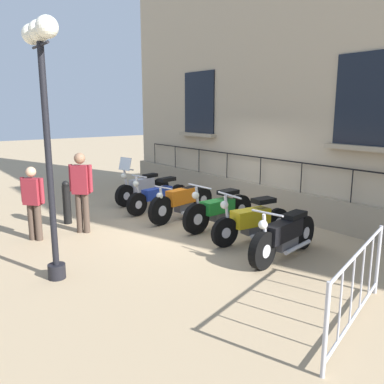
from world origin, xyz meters
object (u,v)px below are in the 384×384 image
at_px(motorcycle_yellow, 252,221).
at_px(motorcycle_black, 284,236).
at_px(motorcycle_blue, 158,196).
at_px(motorcycle_green, 219,210).
at_px(lamppost, 44,99).
at_px(motorcycle_silver, 143,188).
at_px(crowd_barrier, 357,286).
at_px(motorcycle_orange, 182,202).
at_px(bollard, 67,202).
at_px(pedestrian_walking, 33,200).
at_px(pedestrian_standing, 81,188).

distance_m(motorcycle_yellow, motorcycle_black, 1.06).
distance_m(motorcycle_blue, motorcycle_green, 2.26).
bearing_deg(lamppost, motorcycle_silver, -134.89).
bearing_deg(lamppost, motorcycle_black, 156.26).
bearing_deg(motorcycle_black, motorcycle_blue, -90.74).
relative_size(motorcycle_blue, motorcycle_black, 1.02).
relative_size(motorcycle_black, crowd_barrier, 0.90).
relative_size(motorcycle_orange, motorcycle_green, 1.06).
height_order(motorcycle_silver, lamppost, lamppost).
bearing_deg(motorcycle_blue, lamppost, 36.97).
xyz_separation_m(motorcycle_silver, bollard, (2.55, 0.82, 0.10)).
distance_m(motorcycle_yellow, pedestrian_walking, 4.54).
relative_size(motorcycle_orange, pedestrian_walking, 1.41).
height_order(crowd_barrier, pedestrian_standing, pedestrian_standing).
xyz_separation_m(bollard, pedestrian_standing, (-0.03, 0.91, 0.49)).
xyz_separation_m(crowd_barrier, pedestrian_standing, (1.17, -5.87, 0.45)).
bearing_deg(motorcycle_orange, bollard, -28.10).
height_order(motorcycle_black, bollard, bollard).
bearing_deg(pedestrian_walking, motorcycle_blue, -170.36).
relative_size(crowd_barrier, pedestrian_walking, 1.49).
xyz_separation_m(motorcycle_orange, bollard, (2.45, -1.31, 0.09)).
distance_m(motorcycle_orange, lamppost, 4.76).
xyz_separation_m(motorcycle_blue, lamppost, (3.71, 2.79, 2.45)).
height_order(motorcycle_orange, lamppost, lamppost).
relative_size(motorcycle_green, bollard, 1.99).
bearing_deg(crowd_barrier, motorcycle_orange, -102.85).
bearing_deg(crowd_barrier, pedestrian_standing, -78.68).
relative_size(motorcycle_yellow, motorcycle_black, 0.97).
xyz_separation_m(crowd_barrier, bollard, (1.20, -6.77, -0.04)).
bearing_deg(motorcycle_orange, motorcycle_yellow, 93.48).
distance_m(motorcycle_yellow, crowd_barrier, 3.47).
bearing_deg(motorcycle_yellow, motorcycle_blue, -87.29).
height_order(motorcycle_yellow, motorcycle_black, motorcycle_yellow).
distance_m(motorcycle_yellow, lamppost, 4.60).
bearing_deg(bollard, motorcycle_blue, 174.45).
xyz_separation_m(motorcycle_green, motorcycle_black, (0.27, 2.16, -0.01)).
xyz_separation_m(motorcycle_yellow, bollard, (2.59, -3.60, 0.10)).
bearing_deg(pedestrian_walking, motorcycle_yellow, 142.04).
bearing_deg(crowd_barrier, motorcycle_green, -108.59).
bearing_deg(motorcycle_silver, motorcycle_orange, 87.22).
bearing_deg(pedestrian_standing, lamppost, 58.30).
height_order(motorcycle_silver, motorcycle_blue, motorcycle_silver).
relative_size(crowd_barrier, bollard, 2.22).
xyz_separation_m(motorcycle_silver, crowd_barrier, (1.35, 7.60, 0.14)).
relative_size(motorcycle_yellow, pedestrian_standing, 1.14).
relative_size(lamppost, bollard, 3.80).
bearing_deg(crowd_barrier, motorcycle_blue, -100.63).
relative_size(motorcycle_orange, motorcycle_yellow, 1.09).
relative_size(motorcycle_orange, crowd_barrier, 0.95).
xyz_separation_m(lamppost, pedestrian_walking, (-0.31, -2.22, -1.98)).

